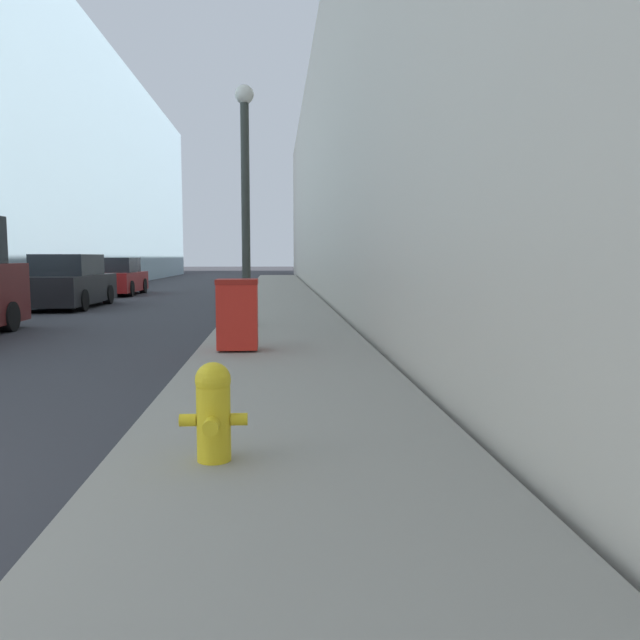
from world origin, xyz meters
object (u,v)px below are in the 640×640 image
(lamppost, at_px, (246,198))
(parked_sedan_near, at_px, (69,283))
(parked_sedan_far, at_px, (116,278))
(fire_hydrant, at_px, (213,409))
(trash_bin, at_px, (238,314))

(lamppost, distance_m, parked_sedan_near, 9.08)
(lamppost, relative_size, parked_sedan_far, 1.22)
(fire_hydrant, bearing_deg, parked_sedan_near, 111.11)
(parked_sedan_far, bearing_deg, lamppost, -65.52)
(fire_hydrant, height_order, parked_sedan_far, parked_sedan_far)
(trash_bin, relative_size, parked_sedan_far, 0.27)
(parked_sedan_far, bearing_deg, trash_bin, -70.22)
(fire_hydrant, height_order, lamppost, lamppost)
(fire_hydrant, xyz_separation_m, parked_sedan_near, (-6.01, 15.57, 0.27))
(trash_bin, relative_size, parked_sedan_near, 0.24)
(trash_bin, bearing_deg, parked_sedan_near, 119.81)
(fire_hydrant, bearing_deg, lamppost, 91.09)
(parked_sedan_near, distance_m, parked_sedan_far, 6.59)
(trash_bin, height_order, lamppost, lamppost)
(fire_hydrant, distance_m, parked_sedan_near, 16.69)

